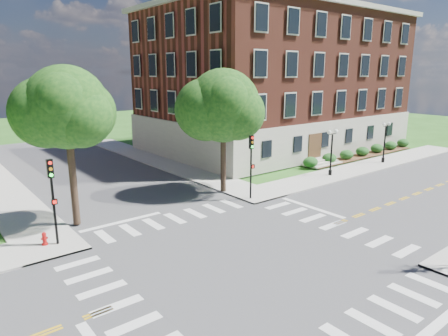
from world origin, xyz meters
TOP-DOWN VIEW (x-y plane):
  - ground at (0.00, 0.00)m, footprint 160.00×160.00m
  - road_ew at (0.00, 0.00)m, footprint 90.00×12.00m
  - road_ns at (0.00, 0.00)m, footprint 12.00×90.00m
  - sidewalk_ne at (15.38, 15.38)m, footprint 34.00×34.00m
  - crosswalk_east at (7.20, 0.00)m, footprint 2.20×10.20m
  - stop_bar_east at (8.80, 3.00)m, footprint 0.40×5.50m
  - main_building at (24.00, 21.99)m, footprint 30.60×22.40m
  - shrub_row at (27.00, 10.80)m, footprint 18.00×2.00m
  - tree_c at (-5.46, 9.99)m, footprint 4.93×4.93m
  - tree_d at (6.18, 9.87)m, footprint 5.62×5.62m
  - traffic_signal_ne at (6.62, 7.09)m, footprint 0.37×0.43m
  - traffic_signal_nw at (-7.32, 7.60)m, footprint 0.33×0.37m
  - twin_lamp_west at (17.07, 7.71)m, footprint 1.36×0.36m
  - twin_lamp_east at (25.89, 7.59)m, footprint 1.36×0.36m
  - fire_hydrant at (-7.92, 7.91)m, footprint 0.35×0.35m

SIDE VIEW (x-z plane):
  - ground at x=0.00m, z-range 0.00..0.00m
  - crosswalk_east at x=7.20m, z-range -0.01..0.01m
  - stop_bar_east at x=8.80m, z-range 0.00..0.00m
  - shrub_row at x=27.00m, z-range -0.65..0.65m
  - road_ew at x=0.00m, z-range 0.00..0.01m
  - road_ns at x=0.00m, z-range 0.00..0.01m
  - sidewalk_ne at x=15.38m, z-range 0.00..0.12m
  - fire_hydrant at x=-7.92m, z-range 0.09..0.84m
  - twin_lamp_west at x=17.07m, z-range 0.41..4.64m
  - twin_lamp_east at x=25.89m, z-range 0.41..4.64m
  - traffic_signal_ne at x=6.62m, z-range 0.79..5.59m
  - traffic_signal_nw at x=-7.32m, z-range 0.79..5.59m
  - tree_d at x=6.18m, z-range 2.09..11.70m
  - tree_c at x=-5.46m, z-range 2.49..12.22m
  - main_building at x=24.00m, z-range 0.09..16.59m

